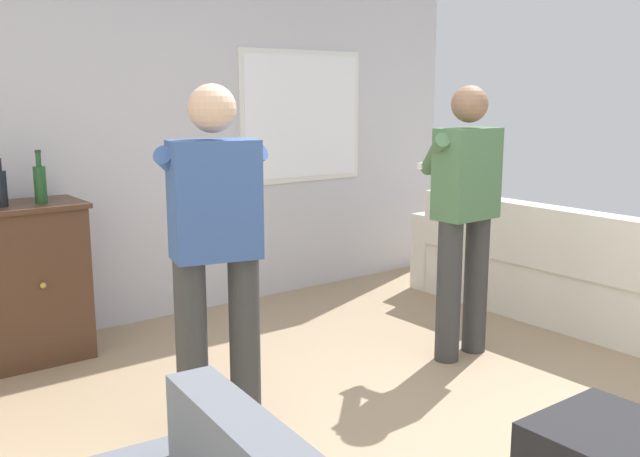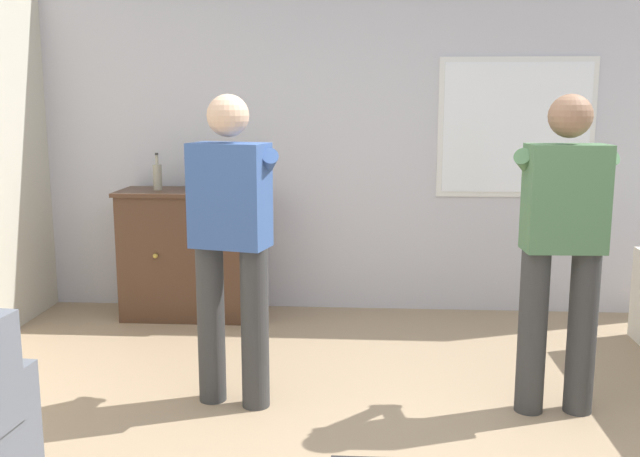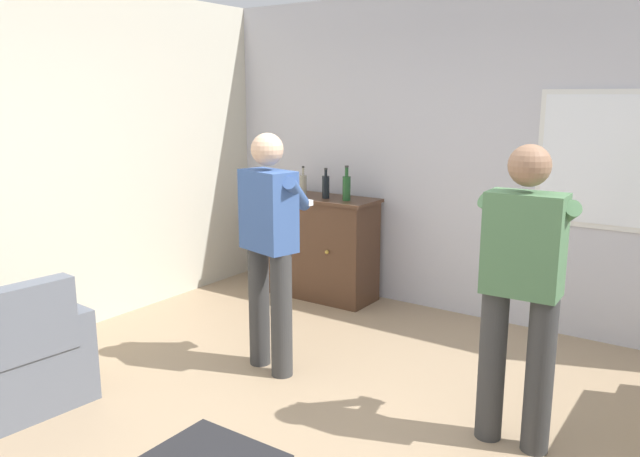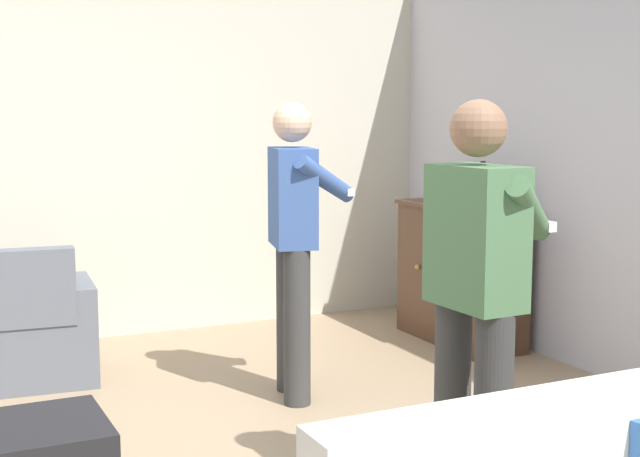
% 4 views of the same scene
% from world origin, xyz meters
% --- Properties ---
extents(wall_back_with_window, '(5.20, 0.15, 2.80)m').
position_xyz_m(wall_back_with_window, '(0.04, 2.66, 1.40)').
color(wall_back_with_window, silver).
rests_on(wall_back_with_window, ground).
extents(sideboard_cabinet, '(1.05, 0.49, 0.98)m').
position_xyz_m(sideboard_cabinet, '(-1.40, 2.30, 0.49)').
color(sideboard_cabinet, '#472D1E').
rests_on(sideboard_cabinet, ground).
extents(bottle_wine_green, '(0.07, 0.07, 0.28)m').
position_xyz_m(bottle_wine_green, '(-1.63, 2.30, 1.08)').
color(bottle_wine_green, gray).
rests_on(bottle_wine_green, sideboard_cabinet).
extents(bottle_liquor_amber, '(0.07, 0.07, 0.32)m').
position_xyz_m(bottle_liquor_amber, '(-1.12, 2.26, 1.11)').
color(bottle_liquor_amber, '#1E4C23').
rests_on(bottle_liquor_amber, sideboard_cabinet).
extents(bottle_spirits_clear, '(0.07, 0.07, 0.28)m').
position_xyz_m(bottle_spirits_clear, '(-1.34, 2.26, 1.09)').
color(bottle_spirits_clear, black).
rests_on(bottle_spirits_clear, sideboard_cabinet).
extents(person_standing_left, '(0.54, 0.51, 1.68)m').
position_xyz_m(person_standing_left, '(-0.78, 0.74, 0.94)').
color(person_standing_left, '#383838').
rests_on(person_standing_left, ground).
extents(person_standing_right, '(0.56, 0.48, 1.68)m').
position_xyz_m(person_standing_right, '(0.95, 0.74, 0.94)').
color(person_standing_right, '#383838').
rests_on(person_standing_right, ground).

